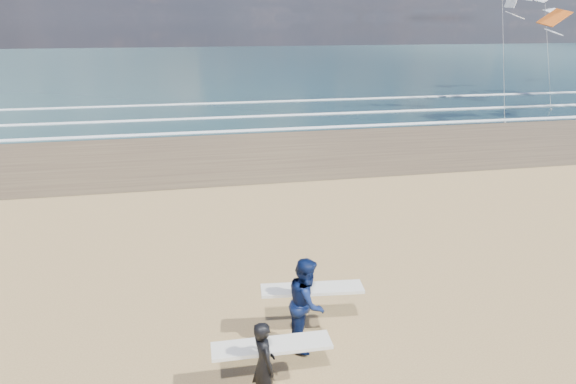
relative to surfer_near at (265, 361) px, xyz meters
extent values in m
cube|color=#4C3B28|center=(19.94, 18.76, -0.86)|extent=(220.00, 12.00, 0.01)
cube|color=#193137|center=(19.94, 72.76, -0.85)|extent=(220.00, 100.00, 0.02)
cube|color=white|center=(19.94, 23.56, -0.81)|extent=(220.00, 0.50, 0.05)
cube|color=white|center=(19.94, 28.26, -0.81)|extent=(220.00, 0.50, 0.05)
cube|color=white|center=(19.94, 34.76, -0.81)|extent=(220.00, 0.50, 0.05)
imported|color=black|center=(-0.03, -0.06, -0.02)|extent=(0.53, 0.69, 1.69)
cube|color=silver|center=(0.17, 0.29, 0.09)|extent=(2.21, 0.56, 0.07)
imported|color=#0C1944|center=(1.13, 1.55, 0.14)|extent=(1.03, 1.17, 2.01)
cube|color=silver|center=(1.33, 1.90, 0.25)|extent=(2.24, 0.75, 0.07)
cube|color=slate|center=(19.84, 22.83, -0.81)|extent=(0.12, 0.12, 0.10)
cube|color=slate|center=(26.29, 26.72, -0.81)|extent=(0.12, 0.12, 0.10)
camera|label=1|loc=(-1.12, -7.58, 5.78)|focal=32.00mm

